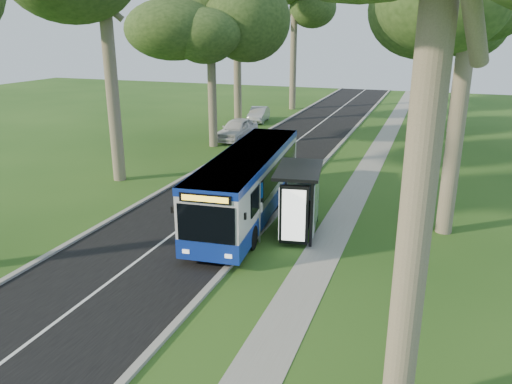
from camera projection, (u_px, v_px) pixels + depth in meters
ground at (233, 263)px, 18.91m from camera, size 120.00×120.00×0.00m
road at (243, 182)px, 28.98m from camera, size 7.00×100.00×0.02m
kerb_east at (301, 187)px, 27.83m from camera, size 0.25×100.00×0.12m
kerb_west at (189, 175)px, 30.09m from camera, size 0.25×100.00×0.12m
centre_line at (243, 182)px, 28.97m from camera, size 0.12×100.00×0.00m
footpath at (355, 194)px, 26.88m from camera, size 1.50×100.00×0.02m
bus at (249, 184)px, 23.18m from camera, size 3.54×11.84×3.09m
bus_stop_sign at (260, 206)px, 20.27m from camera, size 0.17×0.35×2.61m
bus_shelter at (299, 191)px, 20.67m from camera, size 2.35×3.64×2.91m
litter_bin at (313, 211)px, 22.96m from camera, size 0.55×0.55×0.97m
car_white at (237, 129)px, 39.87m from camera, size 2.22×5.07×1.70m
car_silver at (259, 115)px, 47.69m from camera, size 2.04×4.38×1.39m
tree_west_c at (210, 11)px, 34.91m from camera, size 5.20×5.20×13.03m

